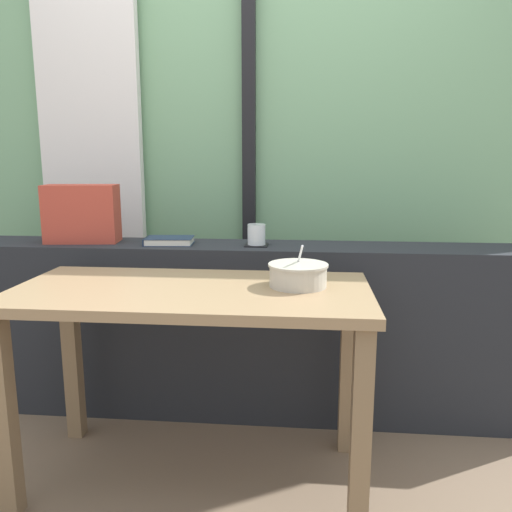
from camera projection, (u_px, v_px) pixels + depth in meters
ground at (211, 480)px, 1.88m from camera, size 8.00×8.00×0.00m
outdoor_backdrop at (247, 114)px, 2.79m from camera, size 4.80×0.08×2.80m
curtain_left_panel at (91, 142)px, 2.80m from camera, size 0.56×0.06×2.50m
window_divider_post at (249, 132)px, 2.74m from camera, size 0.07×0.05×2.60m
dark_console_ledge at (231, 329)px, 2.34m from camera, size 2.80×0.31×0.79m
breakfast_table at (192, 321)px, 1.78m from camera, size 1.23×0.59×0.73m
coaster_square at (256, 245)px, 2.24m from camera, size 0.10×0.10×0.00m
juice_glass at (256, 235)px, 2.23m from camera, size 0.08×0.08×0.09m
closed_book at (169, 241)px, 2.27m from camera, size 0.22×0.16×0.03m
throw_pillow at (82, 214)px, 2.31m from camera, size 0.33×0.18×0.26m
soup_bowl at (298, 275)px, 1.77m from camera, size 0.21×0.21×0.15m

